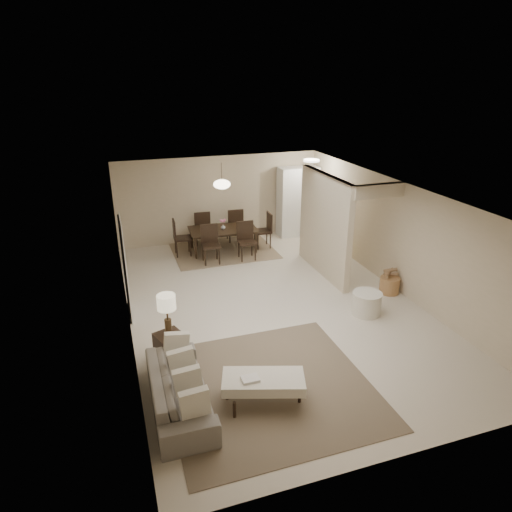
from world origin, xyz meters
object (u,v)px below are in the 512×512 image
object	(u,v)px
pantry_cabinet	(298,202)
wicker_basket	(389,285)
ottoman_bench	(263,382)
side_table	(170,346)
dining_table	(223,240)
sofa	(179,389)
round_pouf	(367,303)

from	to	relation	value
pantry_cabinet	wicker_basket	world-z (taller)	pantry_cabinet
ottoman_bench	wicker_basket	world-z (taller)	ottoman_bench
side_table	dining_table	xyz separation A→B (m)	(2.22, 4.76, 0.08)
wicker_basket	dining_table	size ratio (longest dim) A/B	0.24
pantry_cabinet	sofa	size ratio (longest dim) A/B	1.01
ottoman_bench	wicker_basket	xyz separation A→B (m)	(3.97, 2.61, -0.17)
ottoman_bench	round_pouf	xyz separation A→B (m)	(2.95, 1.91, -0.12)
sofa	dining_table	size ratio (longest dim) A/B	1.12
pantry_cabinet	ottoman_bench	xyz separation A→B (m)	(-3.57, -7.04, -0.69)
ottoman_bench	side_table	distance (m)	1.98
round_pouf	dining_table	xyz separation A→B (m)	(-1.91, 4.44, 0.09)
sofa	side_table	distance (m)	1.29
pantry_cabinet	side_table	distance (m)	7.27
dining_table	side_table	bearing A→B (deg)	-111.84
dining_table	ottoman_bench	bearing A→B (deg)	-96.15
pantry_cabinet	side_table	size ratio (longest dim) A/B	4.30
dining_table	round_pouf	bearing A→B (deg)	-63.52
sofa	dining_table	distance (m)	6.46
ottoman_bench	dining_table	size ratio (longest dim) A/B	0.73
side_table	round_pouf	xyz separation A→B (m)	(4.13, 0.32, -0.01)
round_pouf	sofa	bearing A→B (deg)	-158.90
round_pouf	pantry_cabinet	bearing A→B (deg)	83.13
wicker_basket	round_pouf	bearing A→B (deg)	-145.82
side_table	dining_table	world-z (taller)	dining_table
ottoman_bench	dining_table	xyz separation A→B (m)	(1.04, 6.35, -0.03)
ottoman_bench	side_table	size ratio (longest dim) A/B	2.78
pantry_cabinet	sofa	distance (m)	8.31
pantry_cabinet	wicker_basket	distance (m)	4.53
sofa	dining_table	bearing A→B (deg)	-19.43
dining_table	sofa	bearing A→B (deg)	-107.40
side_table	dining_table	distance (m)	5.25
side_table	round_pouf	bearing A→B (deg)	4.46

